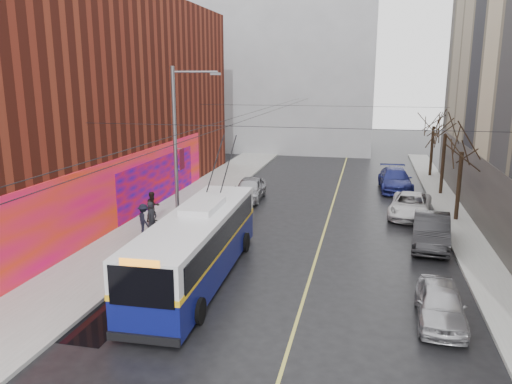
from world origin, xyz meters
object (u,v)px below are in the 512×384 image
(parked_car_d, at_px, (395,180))
(pedestrian_c, at_px, (144,219))
(trolleybus, at_px, (197,245))
(pedestrian_a, at_px, (152,219))
(parked_car_a, at_px, (440,304))
(parked_car_b, at_px, (431,231))
(streetlight_pole, at_px, (178,147))
(tree_far, at_px, (434,117))
(tree_mid, at_px, (446,123))
(parked_car_c, at_px, (410,205))
(pedestrian_b, at_px, (153,207))
(following_car, at_px, (249,189))
(tree_near, at_px, (463,139))

(parked_car_d, height_order, pedestrian_c, pedestrian_c)
(trolleybus, height_order, pedestrian_c, trolleybus)
(parked_car_d, distance_m, pedestrian_a, 20.00)
(parked_car_a, bearing_deg, parked_car_b, 88.11)
(streetlight_pole, xyz_separation_m, tree_far, (15.14, 20.00, 0.30))
(tree_mid, bearing_deg, parked_car_d, 163.44)
(trolleybus, distance_m, pedestrian_c, 6.94)
(parked_car_c, distance_m, pedestrian_a, 15.69)
(tree_mid, bearing_deg, pedestrian_c, -141.08)
(parked_car_c, bearing_deg, parked_car_a, -81.74)
(parked_car_c, bearing_deg, streetlight_pole, -144.38)
(tree_far, xyz_separation_m, pedestrian_c, (-16.98, -20.72, -4.17))
(pedestrian_b, xyz_separation_m, pedestrian_c, (0.45, -2.23, -0.07))
(parked_car_a, bearing_deg, trolleybus, 171.70)
(parked_car_a, xyz_separation_m, pedestrian_a, (-13.71, 6.28, 0.42))
(tree_mid, height_order, pedestrian_a, tree_mid)
(parked_car_d, bearing_deg, pedestrian_a, -133.84)
(parked_car_c, bearing_deg, parked_car_d, 102.64)
(parked_car_b, relative_size, following_car, 1.08)
(pedestrian_a, height_order, pedestrian_b, pedestrian_a)
(parked_car_d, height_order, pedestrian_a, pedestrian_a)
(following_car, xyz_separation_m, pedestrian_a, (-2.99, -9.65, 0.31))
(tree_near, xyz_separation_m, pedestrian_b, (-17.44, -4.49, -3.93))
(parked_car_d, bearing_deg, pedestrian_b, -141.79)
(parked_car_a, xyz_separation_m, pedestrian_c, (-14.40, 6.73, 0.28))
(tree_near, distance_m, following_car, 14.17)
(streetlight_pole, height_order, tree_near, streetlight_pole)
(trolleybus, relative_size, following_car, 2.52)
(trolleybus, height_order, parked_car_c, trolleybus)
(tree_mid, xyz_separation_m, pedestrian_a, (-16.29, -14.16, -4.15))
(streetlight_pole, distance_m, pedestrian_c, 4.35)
(following_car, bearing_deg, parked_car_a, -57.86)
(parked_car_d, relative_size, following_car, 1.21)
(parked_car_a, relative_size, parked_car_d, 0.71)
(parked_car_d, bearing_deg, parked_car_c, -88.44)
(tree_mid, xyz_separation_m, parked_car_c, (-2.61, -6.49, -4.54))
(parked_car_a, bearing_deg, pedestrian_c, 157.07)
(pedestrian_b, bearing_deg, parked_car_d, -15.71)
(trolleybus, bearing_deg, following_car, 92.92)
(parked_car_b, xyz_separation_m, pedestrian_c, (-14.98, -1.65, 0.14))
(tree_near, bearing_deg, tree_mid, 90.00)
(tree_far, distance_m, pedestrian_b, 25.74)
(streetlight_pole, xyz_separation_m, tree_mid, (15.14, 13.00, 0.41))
(pedestrian_c, bearing_deg, tree_far, -81.06)
(streetlight_pole, height_order, parked_car_a, streetlight_pole)
(tree_mid, bearing_deg, pedestrian_b, -146.62)
(trolleybus, relative_size, parked_car_b, 2.34)
(pedestrian_a, xyz_separation_m, pedestrian_b, (-1.15, 2.67, -0.06))
(parked_car_b, height_order, following_car, parked_car_b)
(parked_car_c, xyz_separation_m, pedestrian_c, (-14.37, -7.23, 0.26))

